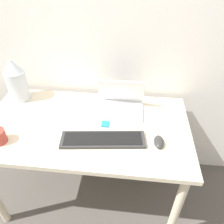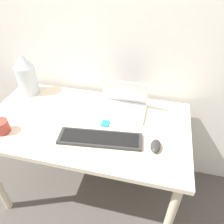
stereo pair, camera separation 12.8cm
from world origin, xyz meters
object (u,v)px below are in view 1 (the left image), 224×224
Objects in this scene: laptop at (120,103)px; keyboard at (103,140)px; mouse at (159,142)px; mp3_player at (105,124)px; vase at (16,80)px.

laptop is 0.61× the size of keyboard.
mp3_player is (-0.32, 0.13, -0.01)m from mouse.
keyboard is 0.75m from vase.
laptop reaches higher than mp3_player.
vase is at bearing 160.06° from mouse.
vase is (-0.96, 0.35, 0.13)m from mouse.
mouse is 0.33× the size of vase.
mouse is at bearing 1.88° from keyboard.
mouse is 1.86× the size of mp3_player.
laptop is at bearing -4.09° from vase.
vase is (-0.72, 0.05, 0.10)m from laptop.
laptop reaches higher than keyboard.
laptop reaches higher than mouse.
mp3_player is (-0.01, 0.14, -0.01)m from keyboard.
mouse is 1.02m from vase.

